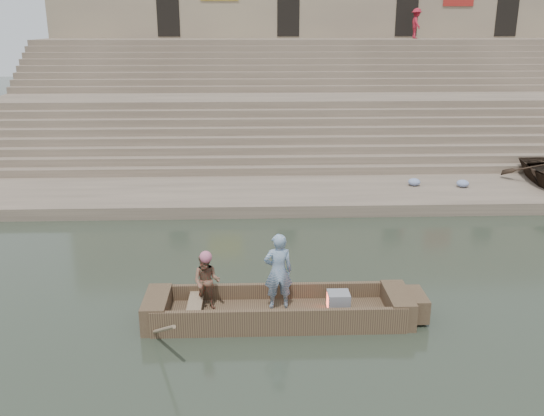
{
  "coord_description": "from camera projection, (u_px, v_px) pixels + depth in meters",
  "views": [
    {
      "loc": [
        -4.29,
        -11.92,
        6.03
      ],
      "look_at": [
        -3.75,
        2.7,
        1.4
      ],
      "focal_mm": 38.58,
      "sensor_mm": 36.0,
      "label": 1
    }
  ],
  "objects": [
    {
      "name": "ground",
      "position": [
        440.0,
        300.0,
        13.33
      ],
      "size": [
        120.0,
        120.0,
        0.0
      ],
      "primitive_type": "plane",
      "color": "#252F23",
      "rests_on": "ground"
    },
    {
      "name": "television",
      "position": [
        338.0,
        301.0,
        12.35
      ],
      "size": [
        0.46,
        0.42,
        0.4
      ],
      "color": "gray",
      "rests_on": "main_rowboat"
    },
    {
      "name": "upper_landing",
      "position": [
        324.0,
        85.0,
        33.98
      ],
      "size": [
        32.0,
        3.0,
        5.2
      ],
      "primitive_type": "cube",
      "color": "gray",
      "rests_on": "ground"
    },
    {
      "name": "mid_landing",
      "position": [
        341.0,
        126.0,
        27.67
      ],
      "size": [
        32.0,
        3.0,
        2.8
      ],
      "primitive_type": "cube",
      "color": "gray",
      "rests_on": "ground"
    },
    {
      "name": "ghat_steps",
      "position": [
        336.0,
        112.0,
        29.16
      ],
      "size": [
        32.0,
        11.0,
        5.2
      ],
      "color": "gray",
      "rests_on": "ground"
    },
    {
      "name": "rowboat_trim",
      "position": [
        288.0,
        307.0,
        12.35
      ],
      "size": [
        6.04,
        2.63,
        1.9
      ],
      "color": "brown",
      "rests_on": "ground"
    },
    {
      "name": "building_wall",
      "position": [
        317.0,
        31.0,
        36.88
      ],
      "size": [
        32.0,
        5.07,
        11.2
      ],
      "color": "tan",
      "rests_on": "ground"
    },
    {
      "name": "lower_landing",
      "position": [
        371.0,
        194.0,
        20.89
      ],
      "size": [
        32.0,
        4.0,
        0.4
      ],
      "primitive_type": "cube",
      "color": "gray",
      "rests_on": "ground"
    },
    {
      "name": "standing_man",
      "position": [
        278.0,
        271.0,
        12.28
      ],
      "size": [
        0.65,
        0.47,
        1.67
      ],
      "primitive_type": "imported",
      "rotation": [
        0.0,
        0.0,
        3.26
      ],
      "color": "navy",
      "rests_on": "main_rowboat"
    },
    {
      "name": "main_rowboat",
      "position": [
        278.0,
        315.0,
        12.4
      ],
      "size": [
        5.0,
        1.3,
        0.22
      ],
      "primitive_type": "cube",
      "color": "brown",
      "rests_on": "ground"
    },
    {
      "name": "pedestrian",
      "position": [
        416.0,
        23.0,
        33.34
      ],
      "size": [
        0.62,
        1.08,
        1.67
      ],
      "primitive_type": "imported",
      "rotation": [
        0.0,
        0.0,
        1.57
      ],
      "color": "#A41B2D",
      "rests_on": "upper_landing"
    },
    {
      "name": "rowing_man",
      "position": [
        207.0,
        281.0,
        12.32
      ],
      "size": [
        0.68,
        0.57,
        1.23
      ],
      "primitive_type": "imported",
      "rotation": [
        0.0,
        0.0,
        -0.2
      ],
      "color": "#216543",
      "rests_on": "main_rowboat"
    },
    {
      "name": "cloth_bundles",
      "position": [
        488.0,
        180.0,
        21.43
      ],
      "size": [
        7.06,
        1.37,
        0.26
      ],
      "color": "#3F5999",
      "rests_on": "lower_landing"
    }
  ]
}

